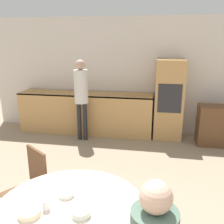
# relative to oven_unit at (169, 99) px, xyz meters

# --- Properties ---
(wall_back) EXTENTS (6.76, 0.05, 2.60)m
(wall_back) POSITION_rel_oven_unit_xyz_m (-0.87, 0.34, 0.44)
(wall_back) COLOR silver
(wall_back) RESTS_ON ground_plane
(kitchen_counter) EXTENTS (3.06, 0.60, 0.93)m
(kitchen_counter) POSITION_rel_oven_unit_xyz_m (-1.87, -0.01, -0.38)
(kitchen_counter) COLOR tan
(kitchen_counter) RESTS_ON ground_plane
(oven_unit) EXTENTS (0.60, 0.59, 1.71)m
(oven_unit) POSITION_rel_oven_unit_xyz_m (0.00, 0.00, 0.00)
(oven_unit) COLOR tan
(oven_unit) RESTS_ON ground_plane
(sideboard) EXTENTS (0.92, 0.45, 0.82)m
(sideboard) POSITION_rel_oven_unit_xyz_m (1.05, -0.27, -0.45)
(sideboard) COLOR brown
(sideboard) RESTS_ON ground_plane
(chair_far_left) EXTENTS (0.56, 0.56, 0.93)m
(chair_far_left) POSITION_rel_oven_unit_xyz_m (-1.62, -3.12, -0.33)
(chair_far_left) COLOR brown
(chair_far_left) RESTS_ON ground_plane
(person_standing) EXTENTS (0.29, 0.29, 1.72)m
(person_standing) POSITION_rel_oven_unit_xyz_m (-1.81, -0.49, 0.23)
(person_standing) COLOR #262628
(person_standing) RESTS_ON ground_plane
(cup) EXTENTS (0.06, 0.06, 0.09)m
(cup) POSITION_rel_oven_unit_xyz_m (-1.12, -3.77, -0.06)
(cup) COLOR white
(cup) RESTS_ON dining_table
(bowl_near) EXTENTS (0.18, 0.18, 0.05)m
(bowl_near) POSITION_rel_oven_unit_xyz_m (-1.22, -3.86, -0.08)
(bowl_near) COLOR beige
(bowl_near) RESTS_ON dining_table
(bowl_centre) EXTENTS (0.15, 0.15, 0.05)m
(bowl_centre) POSITION_rel_oven_unit_xyz_m (-0.82, -3.79, -0.08)
(bowl_centre) COLOR silver
(bowl_centre) RESTS_ON dining_table
(bowl_far) EXTENTS (0.14, 0.14, 0.05)m
(bowl_far) POSITION_rel_oven_unit_xyz_m (-1.03, -3.56, -0.08)
(bowl_far) COLOR white
(bowl_far) RESTS_ON dining_table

